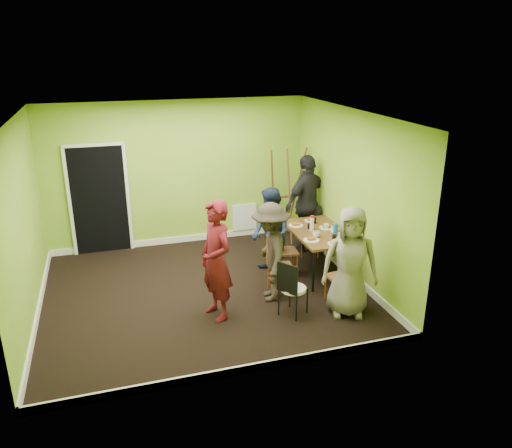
{
  "coord_description": "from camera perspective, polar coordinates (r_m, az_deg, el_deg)",
  "views": [
    {
      "loc": [
        -1.33,
        -7.1,
        3.76
      ],
      "look_at": [
        0.86,
        0.0,
        1.06
      ],
      "focal_mm": 35.0,
      "sensor_mm": 36.0,
      "label": 1
    }
  ],
  "objects": [
    {
      "name": "cup_a",
      "position": [
        8.28,
        6.91,
        -1.18
      ],
      "size": [
        0.12,
        0.12,
        0.1
      ],
      "primitive_type": "imported",
      "color": "white",
      "rests_on": "dining_table"
    },
    {
      "name": "chair_front_end",
      "position": [
        7.6,
        10.03,
        -5.66
      ],
      "size": [
        0.42,
        0.43,
        0.92
      ],
      "rotation": [
        0.0,
        0.0,
        0.13
      ],
      "color": "#C85012",
      "rests_on": "ground"
    },
    {
      "name": "thermos",
      "position": [
        8.57,
        6.41,
        0.04
      ],
      "size": [
        0.07,
        0.07,
        0.23
      ],
      "primitive_type": "cylinder",
      "color": "white",
      "rests_on": "dining_table"
    },
    {
      "name": "plate_near_left",
      "position": [
        8.77,
        4.58,
        -0.16
      ],
      "size": [
        0.25,
        0.25,
        0.01
      ],
      "primitive_type": "cylinder",
      "color": "white",
      "rests_on": "dining_table"
    },
    {
      "name": "plate_wall_front",
      "position": [
        8.59,
        9.45,
        -0.84
      ],
      "size": [
        0.27,
        0.27,
        0.01
      ],
      "primitive_type": "cylinder",
      "color": "white",
      "rests_on": "dining_table"
    },
    {
      "name": "glass_front",
      "position": [
        8.2,
        8.92,
        -1.52
      ],
      "size": [
        0.07,
        0.07,
        0.09
      ],
      "primitive_type": "cylinder",
      "color": "black",
      "rests_on": "dining_table"
    },
    {
      "name": "chair_bentwood",
      "position": [
        7.23,
        4.05,
        -7.1
      ],
      "size": [
        0.47,
        0.47,
        0.86
      ],
      "rotation": [
        0.0,
        0.0,
        -0.93
      ],
      "color": "black",
      "rests_on": "ground"
    },
    {
      "name": "easel",
      "position": [
        9.92,
        3.46,
        3.36
      ],
      "size": [
        0.76,
        0.71,
        1.9
      ],
      "color": "brown",
      "rests_on": "ground"
    },
    {
      "name": "person_front_end",
      "position": [
        7.27,
        10.68,
        -4.3
      ],
      "size": [
        0.93,
        0.75,
        1.64
      ],
      "primitive_type": "imported",
      "rotation": [
        0.0,
        0.0,
        -0.33
      ],
      "color": "gray",
      "rests_on": "ground"
    },
    {
      "name": "dining_table",
      "position": [
        8.59,
        7.23,
        -1.14
      ],
      "size": [
        0.9,
        1.5,
        0.75
      ],
      "color": "black",
      "rests_on": "ground"
    },
    {
      "name": "cup_b",
      "position": [
        8.67,
        8.04,
        -0.28
      ],
      "size": [
        0.1,
        0.1,
        0.09
      ],
      "primitive_type": "imported",
      "color": "white",
      "rests_on": "dining_table"
    },
    {
      "name": "chair_back_end",
      "position": [
        9.42,
        6.21,
        0.46
      ],
      "size": [
        0.49,
        0.54,
        0.91
      ],
      "rotation": [
        0.0,
        0.0,
        2.78
      ],
      "color": "#C85012",
      "rests_on": "ground"
    },
    {
      "name": "plate_far_back",
      "position": [
        9.04,
        6.26,
        0.39
      ],
      "size": [
        0.22,
        0.22,
        0.01
      ],
      "primitive_type": "cylinder",
      "color": "white",
      "rests_on": "dining_table"
    },
    {
      "name": "orange_bottle",
      "position": [
        8.65,
        6.3,
        -0.32
      ],
      "size": [
        0.04,
        0.04,
        0.07
      ],
      "primitive_type": "cylinder",
      "color": "#C85012",
      "rests_on": "dining_table"
    },
    {
      "name": "plate_near_right",
      "position": [
        8.15,
        6.35,
        -1.84
      ],
      "size": [
        0.26,
        0.26,
        0.01
      ],
      "primitive_type": "cylinder",
      "color": "white",
      "rests_on": "dining_table"
    },
    {
      "name": "person_left_far",
      "position": [
        8.34,
        1.72,
        -1.08
      ],
      "size": [
        0.69,
        0.83,
        1.54
      ],
      "primitive_type": "imported",
      "rotation": [
        0.0,
        0.0,
        -1.42
      ],
      "color": "#151F36",
      "rests_on": "ground"
    },
    {
      "name": "plate_far_front",
      "position": [
        8.05,
        9.0,
        -2.23
      ],
      "size": [
        0.23,
        0.23,
        0.01
      ],
      "primitive_type": "cylinder",
      "color": "white",
      "rests_on": "dining_table"
    },
    {
      "name": "chair_left_far",
      "position": [
        8.47,
        2.94,
        -2.62
      ],
      "size": [
        0.43,
        0.43,
        0.92
      ],
      "rotation": [
        0.0,
        0.0,
        -1.71
      ],
      "color": "#C85012",
      "rests_on": "ground"
    },
    {
      "name": "glass_mid",
      "position": [
        8.65,
        6.12,
        -0.24
      ],
      "size": [
        0.07,
        0.07,
        0.09
      ],
      "primitive_type": "cylinder",
      "color": "black",
      "rests_on": "dining_table"
    },
    {
      "name": "person_left_near",
      "position": [
        7.58,
        1.64,
        -3.25
      ],
      "size": [
        0.76,
        1.1,
        1.55
      ],
      "primitive_type": "imported",
      "rotation": [
        0.0,
        0.0,
        -1.76
      ],
      "color": "#2A231C",
      "rests_on": "ground"
    },
    {
      "name": "ground",
      "position": [
        8.15,
        -5.87,
        -7.67
      ],
      "size": [
        5.0,
        5.0,
        0.0
      ],
      "primitive_type": "plane",
      "color": "black",
      "rests_on": "ground"
    },
    {
      "name": "blue_bottle",
      "position": [
        8.38,
        9.08,
        -0.63
      ],
      "size": [
        0.08,
        0.08,
        0.21
      ],
      "primitive_type": "cylinder",
      "color": "blue",
      "rests_on": "dining_table"
    },
    {
      "name": "room_walls",
      "position": [
        7.78,
        -6.36,
        -1.08
      ],
      "size": [
        5.04,
        4.54,
        2.82
      ],
      "color": "#7FA92B",
      "rests_on": "ground"
    },
    {
      "name": "chair_left_near",
      "position": [
        7.86,
        2.28,
        -4.43
      ],
      "size": [
        0.43,
        0.43,
        0.92
      ],
      "rotation": [
        0.0,
        0.0,
        -1.71
      ],
      "color": "#C85012",
      "rests_on": "ground"
    },
    {
      "name": "person_standing",
      "position": [
        7.06,
        -4.56,
        -4.19
      ],
      "size": [
        0.59,
        0.74,
        1.76
      ],
      "primitive_type": "imported",
      "rotation": [
        0.0,
        0.0,
        -1.28
      ],
      "color": "#5D1019",
      "rests_on": "ground"
    },
    {
      "name": "person_back_end",
      "position": [
        9.45,
        5.89,
        2.38
      ],
      "size": [
        1.18,
        0.85,
        1.86
      ],
      "primitive_type": "imported",
      "rotation": [
        0.0,
        0.0,
        3.55
      ],
      "color": "black",
      "rests_on": "ground"
    },
    {
      "name": "plate_wall_back",
      "position": [
        8.72,
        8.08,
        -0.42
      ],
      "size": [
        0.25,
        0.25,
        0.01
      ],
      "primitive_type": "cylinder",
      "color": "white",
      "rests_on": "dining_table"
    },
    {
      "name": "glass_back",
      "position": [
        8.91,
        6.71,
        0.4
      ],
      "size": [
        0.06,
        0.06,
        0.11
      ],
      "primitive_type": "cylinder",
      "color": "black",
      "rests_on": "dining_table"
    }
  ]
}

